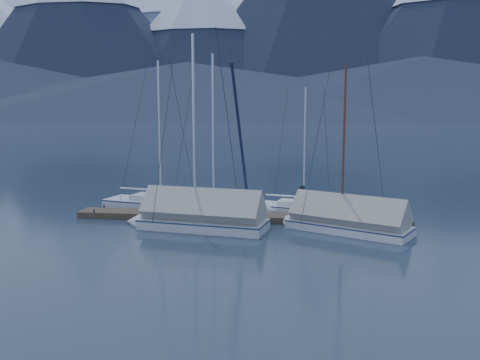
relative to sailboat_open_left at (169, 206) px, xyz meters
name	(u,v)px	position (x,y,z in m)	size (l,w,h in m)	color
ground	(235,229)	(4.70, -4.59, -0.17)	(1000.00, 1000.00, 0.00)	#172433
mountain_range	(310,38)	(8.83, 365.85, 58.48)	(877.00, 584.00, 150.50)	#475675
dock	(240,218)	(4.70, -2.59, -0.06)	(18.00, 1.50, 0.54)	#382D23
mooring_posts	(231,213)	(4.20, -2.59, 0.18)	(15.12, 1.52, 0.35)	#382D23
sailboat_open_left	(169,206)	(0.00, 0.00, 0.00)	(7.59, 3.71, 9.68)	silver
sailboat_open_mid	(222,207)	(3.27, 0.04, 0.01)	(7.87, 3.65, 10.06)	silver
sailboat_open_right	(311,210)	(8.52, -0.07, -0.03)	(6.22, 3.07, 7.93)	silver
sailboat_covered_near	(339,222)	(9.88, -4.28, 0.28)	(7.11, 4.97, 8.99)	silver
sailboat_covered_far	(192,218)	(2.56, -4.78, 0.34)	(7.77, 3.55, 10.52)	silver
person	(303,201)	(8.08, -2.71, 1.00)	(0.60, 0.40, 1.66)	black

